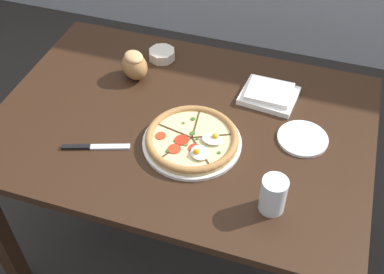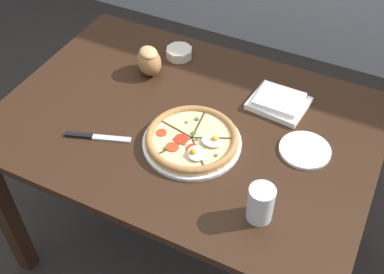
# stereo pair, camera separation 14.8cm
# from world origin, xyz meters

# --- Properties ---
(ground_plane) EXTENTS (12.00, 12.00, 0.00)m
(ground_plane) POSITION_xyz_m (0.00, 0.00, 0.00)
(ground_plane) COLOR #2D2826
(dining_table) EXTENTS (1.23, 0.86, 0.74)m
(dining_table) POSITION_xyz_m (0.00, 0.00, 0.64)
(dining_table) COLOR #331E11
(dining_table) RESTS_ON ground_plane
(pizza) EXTENTS (0.31, 0.31, 0.05)m
(pizza) POSITION_xyz_m (0.06, -0.09, 0.76)
(pizza) COLOR white
(pizza) RESTS_ON dining_table
(ramekin_bowl) EXTENTS (0.10, 0.10, 0.04)m
(ramekin_bowl) POSITION_xyz_m (-0.18, 0.30, 0.76)
(ramekin_bowl) COLOR silver
(ramekin_bowl) RESTS_ON dining_table
(napkin_folded) EXTENTS (0.20, 0.17, 0.04)m
(napkin_folded) POSITION_xyz_m (0.25, 0.20, 0.76)
(napkin_folded) COLOR white
(napkin_folded) RESTS_ON dining_table
(bread_piece_near) EXTENTS (0.14, 0.14, 0.10)m
(bread_piece_near) POSITION_xyz_m (-0.23, 0.17, 0.80)
(bread_piece_near) COLOR #A3703D
(bread_piece_near) RESTS_ON dining_table
(knife_main) EXTENTS (0.21, 0.09, 0.01)m
(knife_main) POSITION_xyz_m (-0.22, -0.20, 0.75)
(knife_main) COLOR silver
(knife_main) RESTS_ON dining_table
(water_glass) EXTENTS (0.07, 0.07, 0.11)m
(water_glass) POSITION_xyz_m (0.35, -0.25, 0.79)
(water_glass) COLOR white
(water_glass) RESTS_ON dining_table
(side_saucer) EXTENTS (0.16, 0.16, 0.01)m
(side_saucer) POSITION_xyz_m (0.39, 0.03, 0.75)
(side_saucer) COLOR white
(side_saucer) RESTS_ON dining_table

